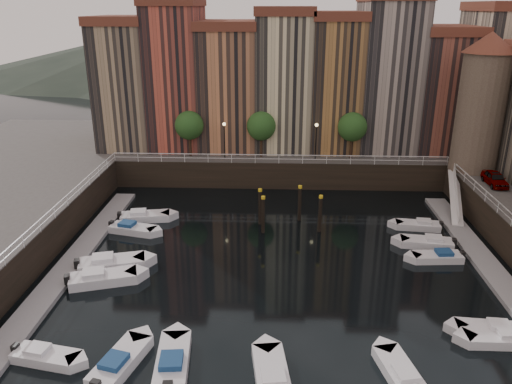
{
  "coord_description": "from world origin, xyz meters",
  "views": [
    {
      "loc": [
        -0.3,
        -35.8,
        19.06
      ],
      "look_at": [
        -1.98,
        4.0,
        4.14
      ],
      "focal_mm": 35.0,
      "sensor_mm": 36.0,
      "label": 1
    }
  ],
  "objects_px": {
    "boat_left_2": "(111,263)",
    "car_a": "(495,180)",
    "gangway": "(456,195)",
    "boat_left_0": "(45,356)",
    "mooring_pilings": "(286,210)",
    "boat_left_1": "(102,278)",
    "corner_tower": "(482,101)"
  },
  "relations": [
    {
      "from": "boat_left_2",
      "to": "car_a",
      "type": "height_order",
      "value": "car_a"
    },
    {
      "from": "gangway",
      "to": "boat_left_2",
      "type": "height_order",
      "value": "gangway"
    },
    {
      "from": "boat_left_0",
      "to": "car_a",
      "type": "distance_m",
      "value": 40.72
    },
    {
      "from": "boat_left_0",
      "to": "car_a",
      "type": "xyz_separation_m",
      "value": [
        33.71,
        22.6,
        3.33
      ]
    },
    {
      "from": "gangway",
      "to": "car_a",
      "type": "distance_m",
      "value": 3.74
    },
    {
      "from": "mooring_pilings",
      "to": "boat_left_0",
      "type": "bearing_deg",
      "value": -126.26
    },
    {
      "from": "mooring_pilings",
      "to": "boat_left_0",
      "type": "relative_size",
      "value": 1.37
    },
    {
      "from": "boat_left_1",
      "to": "boat_left_2",
      "type": "relative_size",
      "value": 0.96
    },
    {
      "from": "mooring_pilings",
      "to": "boat_left_1",
      "type": "distance_m",
      "value": 17.16
    },
    {
      "from": "corner_tower",
      "to": "mooring_pilings",
      "type": "xyz_separation_m",
      "value": [
        -19.36,
        -8.49,
        -8.54
      ]
    },
    {
      "from": "mooring_pilings",
      "to": "boat_left_2",
      "type": "xyz_separation_m",
      "value": [
        -13.61,
        -8.22,
        -1.24
      ]
    },
    {
      "from": "gangway",
      "to": "car_a",
      "type": "relative_size",
      "value": 2.18
    },
    {
      "from": "boat_left_0",
      "to": "mooring_pilings",
      "type": "bearing_deg",
      "value": 64.67
    },
    {
      "from": "corner_tower",
      "to": "boat_left_1",
      "type": "distance_m",
      "value": 39.22
    },
    {
      "from": "corner_tower",
      "to": "boat_left_0",
      "type": "relative_size",
      "value": 3.29
    },
    {
      "from": "car_a",
      "to": "gangway",
      "type": "bearing_deg",
      "value": 173.47
    },
    {
      "from": "boat_left_2",
      "to": "gangway",
      "type": "bearing_deg",
      "value": 6.65
    },
    {
      "from": "boat_left_0",
      "to": "boat_left_1",
      "type": "height_order",
      "value": "boat_left_1"
    },
    {
      "from": "boat_left_0",
      "to": "boat_left_1",
      "type": "bearing_deg",
      "value": 98.22
    },
    {
      "from": "boat_left_1",
      "to": "mooring_pilings",
      "type": "bearing_deg",
      "value": 20.45
    },
    {
      "from": "boat_left_0",
      "to": "boat_left_2",
      "type": "height_order",
      "value": "boat_left_2"
    },
    {
      "from": "gangway",
      "to": "boat_left_2",
      "type": "distance_m",
      "value": 32.49
    },
    {
      "from": "corner_tower",
      "to": "boat_left_1",
      "type": "xyz_separation_m",
      "value": [
        -32.91,
        -18.94,
        -9.8
      ]
    },
    {
      "from": "boat_left_0",
      "to": "car_a",
      "type": "height_order",
      "value": "car_a"
    },
    {
      "from": "corner_tower",
      "to": "boat_left_0",
      "type": "bearing_deg",
      "value": -140.45
    },
    {
      "from": "gangway",
      "to": "boat_left_0",
      "type": "relative_size",
      "value": 1.98
    },
    {
      "from": "mooring_pilings",
      "to": "car_a",
      "type": "relative_size",
      "value": 1.5
    },
    {
      "from": "gangway",
      "to": "boat_left_2",
      "type": "relative_size",
      "value": 1.55
    },
    {
      "from": "corner_tower",
      "to": "boat_left_2",
      "type": "relative_size",
      "value": 2.57
    },
    {
      "from": "gangway",
      "to": "car_a",
      "type": "bearing_deg",
      "value": -7.09
    },
    {
      "from": "boat_left_1",
      "to": "corner_tower",
      "type": "bearing_deg",
      "value": 12.72
    },
    {
      "from": "corner_tower",
      "to": "car_a",
      "type": "height_order",
      "value": "corner_tower"
    }
  ]
}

